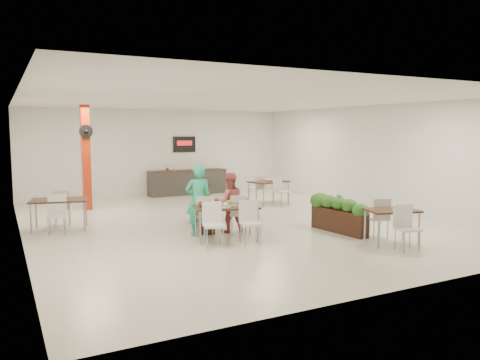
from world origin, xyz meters
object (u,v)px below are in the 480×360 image
main_table (226,211)px  planter_left (203,206)px  side_table_c (392,216)px  service_counter (188,182)px  side_table_a (59,204)px  planter_right (339,212)px  side_table_b (269,184)px  diner_man (198,200)px  red_column (86,156)px  diner_woman (230,203)px

main_table → planter_left: 1.56m
planter_left → side_table_c: planter_left is taller
service_counter → side_table_a: (-5.10, -4.57, 0.15)m
planter_left → main_table: bearing=-93.7°
side_table_a → side_table_c: (6.13, -4.85, -0.03)m
planter_right → side_table_b: side_table_b is taller
service_counter → side_table_c: 9.47m
main_table → diner_man: size_ratio=1.13×
side_table_a → side_table_c: bearing=-26.0°
planter_right → side_table_a: (-5.88, 3.42, 0.16)m
red_column → side_table_c: red_column is taller
side_table_a → side_table_b: bearing=22.8°
diner_woman → side_table_b: diner_woman is taller
main_table → red_column: bearing=110.5°
service_counter → side_table_c: size_ratio=1.79×
service_counter → main_table: service_counter is taller
planter_right → side_table_c: bearing=-80.0°
main_table → planter_right: 2.78m
side_table_a → side_table_c: size_ratio=1.00×
service_counter → planter_right: 8.03m
planter_left → side_table_a: planter_left is taller
main_table → planter_right: main_table is taller
main_table → diner_man: 0.78m
planter_right → side_table_c: size_ratio=1.04×
service_counter → side_table_a: bearing=-138.2°
diner_woman → side_table_b: bearing=-119.1°
diner_woman → side_table_b: 4.64m
side_table_a → side_table_b: size_ratio=1.00×
side_table_c → planter_left: bearing=143.1°
side_table_a → side_table_b: (6.71, 1.24, -0.00)m
service_counter → main_table: (-1.93, -7.40, 0.14)m
planter_right → side_table_b: (0.83, 4.66, 0.15)m
side_table_c → side_table_b: bearing=98.9°
diner_man → diner_woman: size_ratio=1.15×
main_table → service_counter: bearing=75.4°
red_column → diner_woman: size_ratio=2.24×
diner_man → planter_left: (0.49, 0.90, -0.30)m
diner_woman → main_table: bearing=71.1°
side_table_c → side_table_a: bearing=156.0°
service_counter → side_table_c: (1.03, -9.42, 0.12)m
planter_left → side_table_a: (-3.27, 1.29, 0.11)m
red_column → side_table_a: bearing=-112.2°
side_table_b → side_table_c: bearing=-108.8°
red_column → diner_man: 5.23m
side_table_b → side_table_c: same height
red_column → diner_woman: 5.56m
diner_man → planter_left: bearing=-105.3°
service_counter → diner_man: size_ratio=1.82×
diner_man → side_table_c: diner_man is taller
diner_man → planter_left: size_ratio=0.81×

